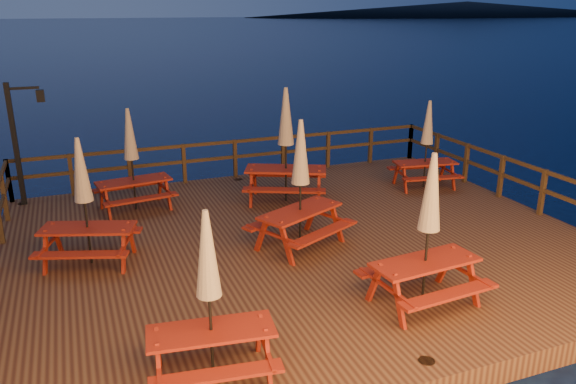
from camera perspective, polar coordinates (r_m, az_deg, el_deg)
name	(u,v)px	position (r m, az deg, el deg)	size (l,w,h in m)	color
ground	(300,256)	(12.08, 1.22, -6.54)	(500.00, 500.00, 0.00)	black
deck	(300,248)	(12.00, 1.23, -5.68)	(12.00, 10.00, 0.40)	#422215
deck_piles	(300,269)	(12.21, 1.22, -7.82)	(11.44, 9.44, 1.40)	#352311
railing	(271,181)	(13.21, -1.70, 1.09)	(11.80, 9.75, 1.10)	#352311
lamp_post	(21,133)	(14.98, -25.50, 5.46)	(0.85, 0.18, 3.00)	black
headland_right	(467,9)	(305.71, 17.71, 17.31)	(230.40, 86.40, 7.00)	black
picnic_table_0	(209,294)	(7.28, -8.01, -10.24)	(1.81, 1.56, 2.36)	maroon
picnic_table_1	(132,158)	(13.74, -15.61, 3.32)	(1.91, 1.65, 2.46)	maroon
picnic_table_2	(300,183)	(11.11, 1.27, 0.97)	(2.31, 2.16, 2.63)	maroon
picnic_table_3	(427,143)	(15.42, 13.91, 4.85)	(1.85, 1.61, 2.35)	maroon
picnic_table_4	(286,144)	(13.78, -0.22, 4.93)	(2.50, 2.33, 2.85)	maroon
picnic_table_5	(428,228)	(9.19, 14.07, -3.60)	(1.92, 1.63, 2.57)	maroon
picnic_table_6	(84,200)	(11.05, -20.00, -0.77)	(2.09, 1.90, 2.46)	maroon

